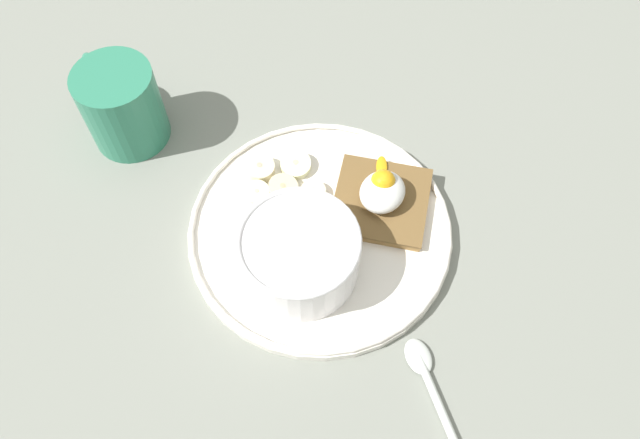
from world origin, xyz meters
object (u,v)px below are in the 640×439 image
oatmeal_bowl (299,254)px  toast_slice (381,201)px  banana_slice_back (283,189)px  banana_slice_inner (296,165)px  coffee_mug (124,102)px  banana_slice_front (313,192)px  poached_egg (383,190)px  banana_slice_left (260,169)px  banana_slice_right (256,194)px  spoon (430,384)px

oatmeal_bowl → toast_slice: 11.49cm
oatmeal_bowl → banana_slice_back: bearing=-136.2°
banana_slice_back → banana_slice_inner: (-3.37, -0.56, -0.11)cm
banana_slice_inner → coffee_mug: (4.72, -19.18, 3.25)cm
banana_slice_front → coffee_mug: coffee_mug is taller
banana_slice_front → banana_slice_inner: banana_slice_inner is taller
poached_egg → coffee_mug: coffee_mug is taller
banana_slice_left → banana_slice_right: banana_slice_left is taller
toast_slice → coffee_mug: size_ratio=1.04×
banana_slice_inner → spoon: banana_slice_inner is taller
banana_slice_left → toast_slice: bearing=104.0°
banana_slice_right → banana_slice_inner: bearing=163.9°
toast_slice → banana_slice_inner: banana_slice_inner is taller
toast_slice → banana_slice_left: (3.28, -13.14, 0.14)cm
banana_slice_right → spoon: size_ratio=0.35×
banana_slice_back → spoon: 24.83cm
banana_slice_right → banana_slice_front: bearing=123.6°
banana_slice_front → banana_slice_right: size_ratio=1.05×
poached_egg → banana_slice_right: bearing=-61.7°
banana_slice_right → coffee_mug: coffee_mug is taller
banana_slice_back → poached_egg: bearing=114.1°
banana_slice_left → banana_slice_back: same height
oatmeal_bowl → banana_slice_right: 10.02cm
banana_slice_left → oatmeal_bowl: bearing=53.0°
toast_slice → banana_slice_left: banana_slice_left is taller
toast_slice → banana_slice_back: (4.09, -9.64, 0.08)cm
poached_egg → banana_slice_back: (4.27, -9.54, -1.91)cm
spoon → banana_slice_inner: bearing=-120.1°
toast_slice → banana_slice_front: bearing=-67.7°
poached_egg → banana_slice_inner: 10.34cm
oatmeal_bowl → banana_slice_right: oatmeal_bowl is taller
poached_egg → banana_slice_front: bearing=-66.1°
toast_slice → banana_slice_back: banana_slice_back is taller
poached_egg → oatmeal_bowl: bearing=-16.1°
spoon → banana_slice_left: bearing=-112.6°
poached_egg → banana_slice_left: (3.46, -13.05, -1.85)cm
banana_slice_left → poached_egg: bearing=104.8°
banana_slice_right → spoon: banana_slice_right is taller
poached_egg → banana_slice_left: bearing=-75.2°
oatmeal_bowl → poached_egg: (-10.92, 3.15, -0.45)cm
toast_slice → spoon: bearing=42.5°
oatmeal_bowl → banana_slice_front: (-8.00, -3.46, -2.50)cm
coffee_mug → banana_slice_right: bearing=87.9°
toast_slice → banana_slice_left: size_ratio=3.64×
oatmeal_bowl → coffee_mug: size_ratio=0.99×
banana_slice_front → banana_slice_left: bearing=-85.2°
spoon → poached_egg: bearing=-137.6°
banana_slice_front → banana_slice_left: 6.46cm
banana_slice_right → spoon: bearing=71.9°
toast_slice → poached_egg: 2.00cm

